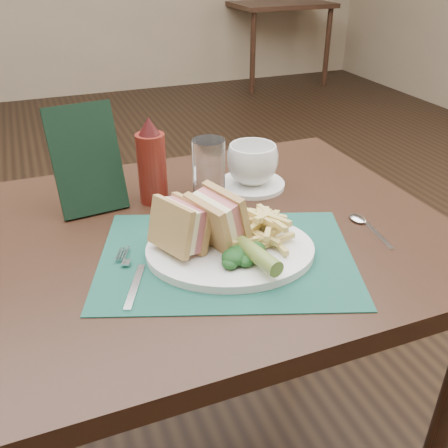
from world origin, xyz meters
The scene contains 18 objects.
floor centered at (0.00, 0.00, 0.00)m, with size 7.00×7.00×0.00m, color black.
wall_back centered at (0.00, 3.50, 0.00)m, with size 6.00×6.00×0.00m, color tan.
table_main centered at (0.00, -0.50, 0.38)m, with size 0.90×0.75×0.75m, color black, non-canonical shape.
table_bg_right centered at (2.05, 3.29, 0.38)m, with size 0.90×0.75×0.75m, color black, non-canonical shape.
placemat centered at (-0.02, -0.61, 0.75)m, with size 0.45×0.32×0.00m, color #16483B.
plate centered at (-0.01, -0.61, 0.76)m, with size 0.30×0.24×0.01m, color white, non-canonical shape.
sandwich_half_a centered at (-0.12, -0.59, 0.82)m, with size 0.06×0.09×0.09m, color tan, non-canonical shape.
sandwich_half_b centered at (-0.05, -0.60, 0.82)m, with size 0.06×0.10×0.09m, color tan, non-canonical shape.
kale_garnish centered at (-0.01, -0.66, 0.78)m, with size 0.11×0.08×0.03m, color #143918, non-canonical shape.
pickle_spear centered at (0.00, -0.67, 0.79)m, with size 0.03×0.03×0.12m, color olive.
fries_pile centered at (0.05, -0.60, 0.79)m, with size 0.18×0.20×0.05m, color #D5BF6A, non-canonical shape.
fork centered at (-0.19, -0.61, 0.76)m, with size 0.03×0.17×0.01m, color silver, non-canonical shape.
spoon centered at (0.27, -0.63, 0.76)m, with size 0.03×0.15×0.01m, color silver, non-canonical shape.
saucer centered at (0.14, -0.36, 0.76)m, with size 0.15×0.15×0.01m, color white.
coffee_cup centered at (0.14, -0.36, 0.80)m, with size 0.11×0.11×0.09m, color white.
drinking_glass centered at (0.03, -0.37, 0.81)m, with size 0.07×0.07×0.13m, color white.
ketchup_bottle centered at (-0.09, -0.35, 0.84)m, with size 0.06×0.06×0.19m, color #5C160F, non-canonical shape.
check_presenter centered at (-0.21, -0.33, 0.86)m, with size 0.13×0.01×0.22m, color black.
Camera 1 is at (-0.30, -1.30, 1.24)m, focal length 40.00 mm.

